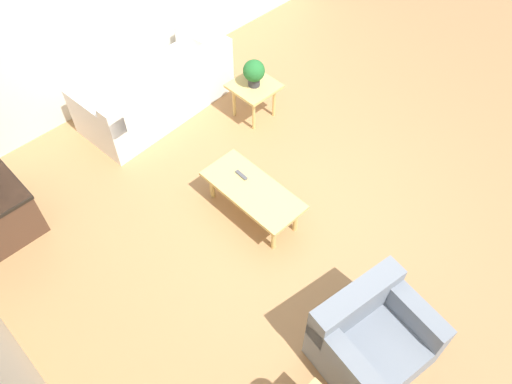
% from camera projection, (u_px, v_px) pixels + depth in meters
% --- Properties ---
extents(ground_plane, '(14.00, 14.00, 0.00)m').
position_uv_depth(ground_plane, '(298.00, 205.00, 5.55)').
color(ground_plane, '#A87A4C').
extents(sofa, '(1.02, 2.01, 0.77)m').
position_uv_depth(sofa, '(158.00, 93.00, 6.32)').
color(sofa, white).
rests_on(sofa, ground_plane).
extents(armchair, '(0.90, 1.00, 0.78)m').
position_uv_depth(armchair, '(370.00, 338.00, 4.25)').
color(armchair, slate).
rests_on(armchair, ground_plane).
extents(coffee_table, '(1.13, 0.50, 0.40)m').
position_uv_depth(coffee_table, '(253.00, 192.00, 5.22)').
color(coffee_table, tan).
rests_on(coffee_table, ground_plane).
extents(side_table_plant, '(0.53, 0.53, 0.49)m').
position_uv_depth(side_table_plant, '(254.00, 90.00, 6.17)').
color(side_table_plant, tan).
rests_on(side_table_plant, ground_plane).
extents(potted_plant, '(0.27, 0.27, 0.35)m').
position_uv_depth(potted_plant, '(254.00, 72.00, 5.96)').
color(potted_plant, '#333338').
rests_on(potted_plant, side_table_plant).
extents(remote_control, '(0.16, 0.05, 0.02)m').
position_uv_depth(remote_control, '(241.00, 175.00, 5.29)').
color(remote_control, '#4C4C51').
rests_on(remote_control, coffee_table).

